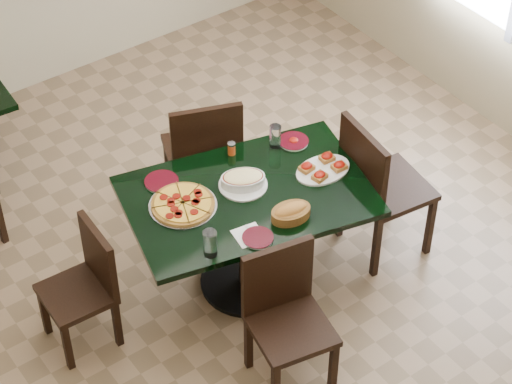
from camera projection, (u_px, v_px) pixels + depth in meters
floor at (244, 294)px, 6.18m from camera, size 5.50×5.50×0.00m
main_table at (248, 217)px, 5.87m from camera, size 1.57×1.20×0.75m
chair_far at (204, 151)px, 6.35m from camera, size 0.58×0.58×0.97m
chair_near at (285, 310)px, 5.43m from camera, size 0.49×0.49×0.89m
chair_right at (377, 183)px, 6.10m from camera, size 0.52×0.52×1.00m
chair_left at (87, 282)px, 5.66m from camera, size 0.39×0.39×0.80m
pepperoni_pizza at (183, 204)px, 5.66m from camera, size 0.39×0.39×0.04m
lasagna_casserole at (243, 180)px, 5.77m from camera, size 0.31×0.29×0.09m
bread_basket at (291, 212)px, 5.58m from camera, size 0.26×0.20×0.10m
bruschetta_platter at (323, 168)px, 5.88m from camera, size 0.36×0.25×0.05m
side_plate_near at (258, 238)px, 5.48m from camera, size 0.18×0.18×0.02m
side_plate_far_r at (294, 141)px, 6.09m from camera, size 0.18×0.18×0.03m
side_plate_far_l at (161, 182)px, 5.82m from camera, size 0.20×0.20×0.02m
napkin_setting at (249, 235)px, 5.50m from camera, size 0.18×0.18×0.01m
water_glass_a at (275, 137)px, 6.02m from camera, size 0.07×0.07×0.15m
water_glass_b at (210, 243)px, 5.34m from camera, size 0.08×0.08×0.16m
pepper_shaker at (232, 148)px, 5.99m from camera, size 0.05×0.05×0.08m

